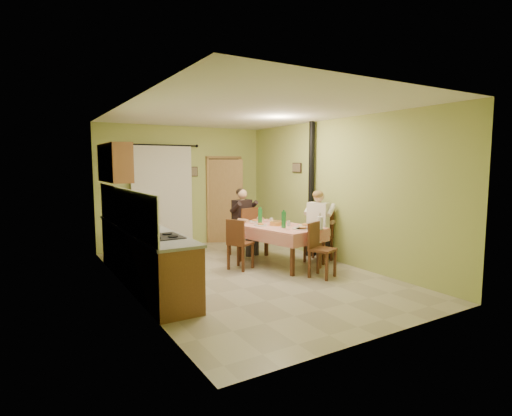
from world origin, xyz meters
TOP-DOWN VIEW (x-y plane):
  - floor at (0.00, 0.00)m, footprint 4.00×6.00m
  - room_shell at (0.00, 0.00)m, footprint 4.04×6.04m
  - kitchen_run at (-1.71, 0.40)m, footprint 0.64×3.64m
  - upper_cabinets at (-1.82, 1.70)m, footprint 0.35×1.40m
  - curtain at (-0.55, 2.90)m, footprint 1.70×0.07m
  - doorway at (1.03, 2.88)m, footprint 0.96×0.43m
  - dining_table at (0.85, 0.27)m, footprint 1.33×1.86m
  - tableware at (0.90, 0.17)m, footprint 0.93×1.59m
  - chair_far at (0.68, 1.32)m, footprint 0.56×0.56m
  - chair_near at (1.01, -0.81)m, footprint 0.50×0.50m
  - chair_right at (1.69, 0.08)m, footprint 0.61×0.61m
  - chair_left at (0.07, 0.37)m, footprint 0.51×0.51m
  - man_far at (0.67, 1.33)m, footprint 0.64×0.55m
  - man_right at (1.68, 0.08)m, footprint 0.61×0.65m
  - stove_flue at (1.90, 0.60)m, footprint 0.24×0.24m
  - picture_back at (0.25, 2.97)m, footprint 0.19×0.03m
  - picture_right at (1.97, 1.20)m, footprint 0.03×0.31m

SIDE VIEW (x-z plane):
  - floor at x=0.00m, z-range -0.01..0.01m
  - chair_left at x=0.07m, z-range -0.18..0.76m
  - chair_near at x=1.01m, z-range -0.18..0.76m
  - chair_right at x=1.69m, z-range -0.22..0.80m
  - chair_far at x=0.68m, z-range -0.22..0.80m
  - dining_table at x=0.85m, z-range 0.00..0.76m
  - kitchen_run at x=-1.71m, z-range -0.30..1.26m
  - tableware at x=0.90m, z-range 0.66..0.99m
  - man_far at x=0.67m, z-range 0.18..1.57m
  - man_right at x=1.68m, z-range 0.18..1.57m
  - stove_flue at x=1.90m, z-range -0.38..2.42m
  - doorway at x=1.03m, z-range -0.02..2.13m
  - curtain at x=-0.55m, z-range 0.15..2.37m
  - picture_back at x=0.25m, z-range 1.64..1.86m
  - room_shell at x=0.00m, z-range 0.41..3.23m
  - picture_right at x=1.97m, z-range 1.75..1.96m
  - upper_cabinets at x=-1.82m, z-range 1.60..2.30m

